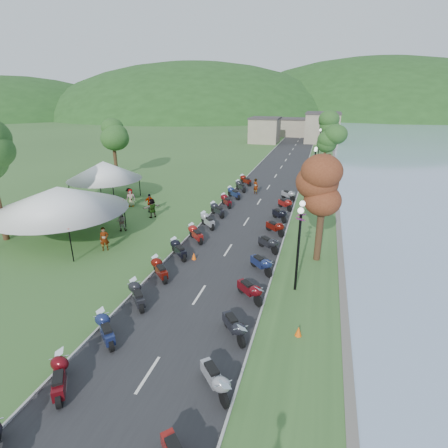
% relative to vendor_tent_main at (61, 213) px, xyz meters
% --- Properties ---
extents(road, '(7.00, 120.00, 0.02)m').
position_rel_vendor_tent_main_xyz_m(road, '(12.59, 19.15, -1.99)').
color(road, '#28282A').
rests_on(road, ground).
extents(hills_backdrop, '(360.00, 120.00, 76.00)m').
position_rel_vendor_tent_main_xyz_m(hills_backdrop, '(12.59, 179.15, -2.00)').
color(hills_backdrop, '#285621').
rests_on(hills_backdrop, ground).
extents(far_building, '(18.00, 16.00, 5.00)m').
position_rel_vendor_tent_main_xyz_m(far_building, '(10.59, 64.15, 0.50)').
color(far_building, gray).
rests_on(far_building, ground).
extents(moto_row_left, '(2.60, 45.87, 1.10)m').
position_rel_vendor_tent_main_xyz_m(moto_row_left, '(9.79, -2.27, -1.45)').
color(moto_row_left, '#331411').
rests_on(moto_row_left, ground).
extents(moto_row_right, '(2.60, 34.32, 1.10)m').
position_rel_vendor_tent_main_xyz_m(moto_row_right, '(15.26, -1.28, -1.45)').
color(moto_row_right, '#331411').
rests_on(moto_row_right, ground).
extents(vendor_tent_main, '(6.54, 6.54, 4.00)m').
position_rel_vendor_tent_main_xyz_m(vendor_tent_main, '(0.00, 0.00, 0.00)').
color(vendor_tent_main, white).
rests_on(vendor_tent_main, ground).
extents(vendor_tent_side, '(4.88, 4.88, 4.00)m').
position_rel_vendor_tent_main_xyz_m(vendor_tent_side, '(-2.56, 9.52, 0.00)').
color(vendor_tent_side, white).
rests_on(vendor_tent_side, ground).
extents(tree_lakeside, '(2.83, 2.83, 7.87)m').
position_rel_vendor_tent_main_xyz_m(tree_lakeside, '(18.63, 1.38, 1.94)').
color(tree_lakeside, '#316226').
rests_on(tree_lakeside, ground).
extents(pedestrian_a, '(0.78, 0.73, 1.73)m').
position_rel_vendor_tent_main_xyz_m(pedestrian_a, '(4.31, -1.19, -2.00)').
color(pedestrian_a, slate).
rests_on(pedestrian_a, ground).
extents(pedestrian_b, '(0.89, 0.70, 1.61)m').
position_rel_vendor_tent_main_xyz_m(pedestrian_b, '(3.43, 2.43, -2.00)').
color(pedestrian_b, slate).
rests_on(pedestrian_b, ground).
extents(pedestrian_c, '(1.17, 1.07, 1.75)m').
position_rel_vendor_tent_main_xyz_m(pedestrian_c, '(0.63, 8.54, -2.00)').
color(pedestrian_c, slate).
rests_on(pedestrian_c, ground).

